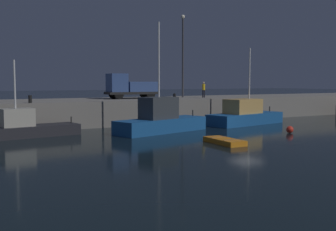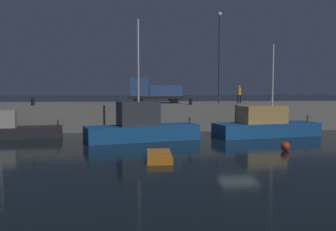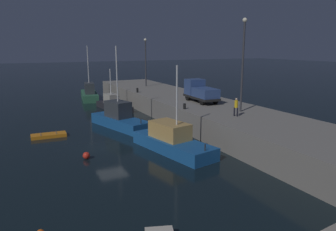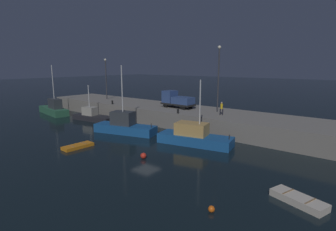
{
  "view_description": "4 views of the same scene",
  "coord_description": "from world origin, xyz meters",
  "px_view_note": "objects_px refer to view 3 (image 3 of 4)",
  "views": [
    {
      "loc": [
        -21.78,
        -25.92,
        4.04
      ],
      "look_at": [
        -3.6,
        6.67,
        0.95
      ],
      "focal_mm": 43.99,
      "sensor_mm": 36.0,
      "label": 1
    },
    {
      "loc": [
        -7.17,
        -24.75,
        3.86
      ],
      "look_at": [
        -4.04,
        7.08,
        1.48
      ],
      "focal_mm": 40.92,
      "sensor_mm": 36.0,
      "label": 2
    },
    {
      "loc": [
        26.16,
        -7.4,
        8.61
      ],
      "look_at": [
        -4.34,
        7.7,
        1.22
      ],
      "focal_mm": 34.11,
      "sensor_mm": 36.0,
      "label": 3
    },
    {
      "loc": [
        18.82,
        -19.88,
        8.72
      ],
      "look_at": [
        -4.06,
        8.93,
        1.68
      ],
      "focal_mm": 28.4,
      "sensor_mm": 36.0,
      "label": 4
    }
  ],
  "objects_px": {
    "fishing_trawler_red": "(113,105)",
    "mooring_buoy_near": "(86,155)",
    "dockworker": "(236,106)",
    "fishing_boat_white": "(172,141)",
    "bollard_central": "(137,90)",
    "lamp_post_west": "(146,58)",
    "fishing_boat_orange": "(119,118)",
    "lamp_post_east": "(243,59)",
    "fishing_boat_grey": "(89,94)",
    "utility_truck": "(200,91)",
    "dinghy_orange_near": "(49,135)",
    "bollard_east": "(184,106)"
  },
  "relations": [
    {
      "from": "mooring_buoy_near",
      "to": "lamp_post_west",
      "type": "relative_size",
      "value": 0.07
    },
    {
      "from": "fishing_trawler_red",
      "to": "bollard_central",
      "type": "xyz_separation_m",
      "value": [
        0.99,
        3.24,
        1.95
      ]
    },
    {
      "from": "bollard_central",
      "to": "fishing_boat_orange",
      "type": "bearing_deg",
      "value": -31.84
    },
    {
      "from": "fishing_boat_orange",
      "to": "lamp_post_east",
      "type": "distance_m",
      "value": 14.32
    },
    {
      "from": "dinghy_orange_near",
      "to": "lamp_post_west",
      "type": "xyz_separation_m",
      "value": [
        -15.92,
        16.81,
        6.57
      ]
    },
    {
      "from": "lamp_post_west",
      "to": "bollard_central",
      "type": "distance_m",
      "value": 8.4
    },
    {
      "from": "lamp_post_east",
      "to": "fishing_boat_orange",
      "type": "bearing_deg",
      "value": -129.09
    },
    {
      "from": "fishing_trawler_red",
      "to": "dinghy_orange_near",
      "type": "height_order",
      "value": "fishing_trawler_red"
    },
    {
      "from": "fishing_boat_white",
      "to": "bollard_central",
      "type": "relative_size",
      "value": 13.77
    },
    {
      "from": "fishing_boat_orange",
      "to": "dockworker",
      "type": "height_order",
      "value": "fishing_boat_orange"
    },
    {
      "from": "fishing_boat_grey",
      "to": "dockworker",
      "type": "height_order",
      "value": "fishing_boat_grey"
    },
    {
      "from": "fishing_trawler_red",
      "to": "mooring_buoy_near",
      "type": "relative_size",
      "value": 13.54
    },
    {
      "from": "utility_truck",
      "to": "dockworker",
      "type": "xyz_separation_m",
      "value": [
        8.14,
        -1.22,
        -0.24
      ]
    },
    {
      "from": "fishing_boat_orange",
      "to": "fishing_boat_grey",
      "type": "xyz_separation_m",
      "value": [
        -19.92,
        1.27,
        -0.02
      ]
    },
    {
      "from": "fishing_boat_white",
      "to": "dockworker",
      "type": "xyz_separation_m",
      "value": [
        -0.16,
        6.68,
        2.38
      ]
    },
    {
      "from": "bollard_east",
      "to": "mooring_buoy_near",
      "type": "bearing_deg",
      "value": -69.71
    },
    {
      "from": "mooring_buoy_near",
      "to": "utility_truck",
      "type": "relative_size",
      "value": 0.1
    },
    {
      "from": "mooring_buoy_near",
      "to": "lamp_post_west",
      "type": "bearing_deg",
      "value": 147.91
    },
    {
      "from": "fishing_boat_grey",
      "to": "utility_truck",
      "type": "relative_size",
      "value": 1.62
    },
    {
      "from": "fishing_boat_white",
      "to": "bollard_central",
      "type": "height_order",
      "value": "fishing_boat_white"
    },
    {
      "from": "fishing_trawler_red",
      "to": "fishing_boat_orange",
      "type": "relative_size",
      "value": 0.88
    },
    {
      "from": "fishing_boat_white",
      "to": "bollard_east",
      "type": "bearing_deg",
      "value": 141.9
    },
    {
      "from": "fishing_boat_grey",
      "to": "bollard_east",
      "type": "bearing_deg",
      "value": 9.98
    },
    {
      "from": "fishing_boat_grey",
      "to": "bollard_central",
      "type": "xyz_separation_m",
      "value": [
        10.97,
        4.29,
        1.67
      ]
    },
    {
      "from": "fishing_boat_white",
      "to": "mooring_buoy_near",
      "type": "distance_m",
      "value": 7.02
    },
    {
      "from": "bollard_central",
      "to": "bollard_east",
      "type": "height_order",
      "value": "bollard_central"
    },
    {
      "from": "lamp_post_east",
      "to": "bollard_central",
      "type": "xyz_separation_m",
      "value": [
        -17.0,
        -4.35,
        -4.84
      ]
    },
    {
      "from": "fishing_boat_white",
      "to": "mooring_buoy_near",
      "type": "height_order",
      "value": "fishing_boat_white"
    },
    {
      "from": "fishing_boat_orange",
      "to": "lamp_post_east",
      "type": "height_order",
      "value": "lamp_post_east"
    },
    {
      "from": "mooring_buoy_near",
      "to": "dockworker",
      "type": "distance_m",
      "value": 13.94
    },
    {
      "from": "dinghy_orange_near",
      "to": "mooring_buoy_near",
      "type": "distance_m",
      "value": 8.05
    },
    {
      "from": "fishing_trawler_red",
      "to": "fishing_boat_white",
      "type": "xyz_separation_m",
      "value": [
        19.71,
        -0.89,
        0.22
      ]
    },
    {
      "from": "fishing_boat_white",
      "to": "bollard_central",
      "type": "xyz_separation_m",
      "value": [
        -18.71,
        4.12,
        1.73
      ]
    },
    {
      "from": "fishing_trawler_red",
      "to": "utility_truck",
      "type": "distance_m",
      "value": 13.68
    },
    {
      "from": "mooring_buoy_near",
      "to": "bollard_east",
      "type": "xyz_separation_m",
      "value": [
        -4.08,
        11.02,
        2.31
      ]
    },
    {
      "from": "fishing_boat_white",
      "to": "lamp_post_east",
      "type": "distance_m",
      "value": 10.86
    },
    {
      "from": "lamp_post_west",
      "to": "utility_truck",
      "type": "distance_m",
      "value": 16.93
    },
    {
      "from": "fishing_trawler_red",
      "to": "dinghy_orange_near",
      "type": "relative_size",
      "value": 2.31
    },
    {
      "from": "utility_truck",
      "to": "fishing_boat_grey",
      "type": "bearing_deg",
      "value": -159.33
    },
    {
      "from": "bollard_central",
      "to": "dockworker",
      "type": "bearing_deg",
      "value": 7.85
    },
    {
      "from": "lamp_post_east",
      "to": "utility_truck",
      "type": "bearing_deg",
      "value": -174.99
    },
    {
      "from": "mooring_buoy_near",
      "to": "fishing_boat_grey",
      "type": "bearing_deg",
      "value": 166.71
    },
    {
      "from": "dockworker",
      "to": "bollard_east",
      "type": "distance_m",
      "value": 5.75
    },
    {
      "from": "fishing_boat_white",
      "to": "lamp_post_east",
      "type": "xyz_separation_m",
      "value": [
        -1.71,
        8.48,
        6.57
      ]
    },
    {
      "from": "mooring_buoy_near",
      "to": "utility_truck",
      "type": "bearing_deg",
      "value": 115.68
    },
    {
      "from": "mooring_buoy_near",
      "to": "lamp_post_west",
      "type": "distance_m",
      "value": 28.75
    },
    {
      "from": "dockworker",
      "to": "fishing_trawler_red",
      "type": "bearing_deg",
      "value": -163.49
    },
    {
      "from": "lamp_post_west",
      "to": "dockworker",
      "type": "distance_m",
      "value": 25.04
    },
    {
      "from": "fishing_trawler_red",
      "to": "fishing_boat_white",
      "type": "bearing_deg",
      "value": -2.58
    },
    {
      "from": "fishing_trawler_red",
      "to": "mooring_buoy_near",
      "type": "distance_m",
      "value": 20.09
    }
  ]
}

